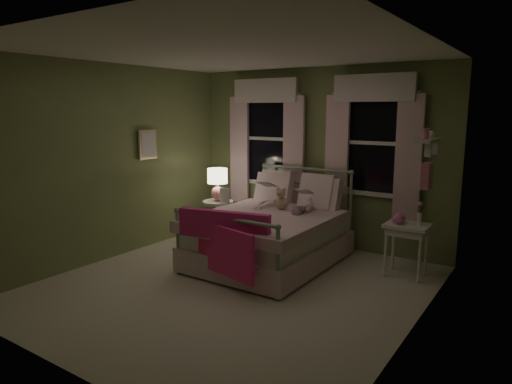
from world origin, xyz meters
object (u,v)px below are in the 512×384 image
Objects in this scene: child_left at (270,185)px; teddy_bear at (281,200)px; bed at (271,234)px; child_right at (306,190)px; nightstand_left at (218,216)px; nightstand_right at (407,232)px; table_lamp at (218,181)px.

child_left reaches higher than teddy_bear.
child_right is at bearing 56.40° from bed.
teddy_bear reaches higher than nightstand_left.
child_right reaches higher than nightstand_right.
bed is at bearing -163.60° from nightstand_right.
bed is 4.34× the size of table_lamp.
child_right is at bearing 179.58° from child_left.
child_left is at bearing -178.28° from nightstand_right.
nightstand_left is at bearing 7.01° from child_left.
nightstand_right is (2.76, 0.17, 0.13)m from nightstand_left.
child_right is 1.57× the size of table_lamp.
teddy_bear is 1.66m from nightstand_right.
nightstand_left is at bearing 177.59° from teddy_bear.
child_left reaches higher than child_right.
table_lamp is at bearing 0.54° from child_right.
child_left is at bearing 150.50° from teddy_bear.
teddy_bear is 1.19m from nightstand_left.
bed is 3.18× the size of nightstand_right.
child_right reaches higher than bed.
teddy_bear is 0.65× the size of table_lamp.
nightstand_right is at bearing 16.40° from bed.
nightstand_left and nightstand_right have the same top height.
child_left reaches higher than table_lamp.
teddy_bear is 0.48× the size of nightstand_right.
nightstand_right is (2.76, 0.17, -0.40)m from table_lamp.
bed reaches higher than teddy_bear.
table_lamp is at bearing 164.64° from bed.
child_left is at bearing -3.96° from child_right.
table_lamp is (-1.13, 0.31, 0.57)m from bed.
nightstand_left is (-1.13, 0.05, -0.37)m from teddy_bear.
bed is 1.70m from nightstand_right.
nightstand_left is 2.77m from nightstand_right.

